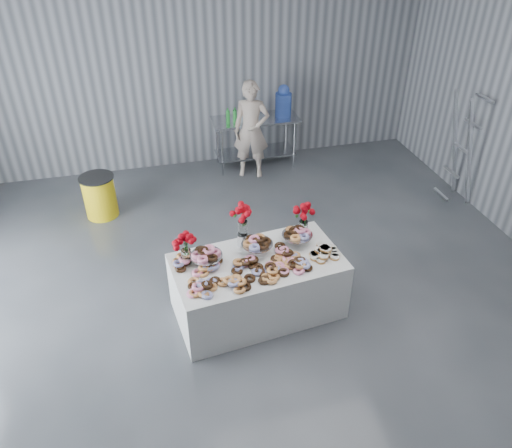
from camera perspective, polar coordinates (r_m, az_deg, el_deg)
The scene contains 17 objects.
ground at distance 5.80m, azimuth 0.59°, elevation -12.78°, with size 9.00×9.00×0.00m, color #34363B.
room_walls at distance 4.27m, azimuth -3.08°, elevation 12.14°, with size 8.04×9.04×4.02m.
display_table at distance 5.85m, azimuth 0.19°, elevation -7.13°, with size 1.90×1.00×0.75m, color silver.
prep_table at distance 8.93m, azimuth -0.08°, elevation 10.32°, with size 1.50×0.60×0.90m.
donut_mounds at distance 5.55m, azimuth 0.33°, elevation -4.20°, with size 1.80×0.80×0.09m, color #E09752, non-canonical shape.
cake_stand_left at distance 5.51m, azimuth -5.72°, elevation -3.45°, with size 0.36×0.36×0.17m.
cake_stand_mid at distance 5.65m, azimuth 0.13°, elevation -2.15°, with size 0.36×0.36×0.17m.
cake_stand_right at distance 5.82m, azimuth 4.74°, elevation -1.10°, with size 0.36×0.36×0.17m.
danish_pile at distance 5.73m, azimuth 7.77°, elevation -3.00°, with size 0.48×0.48×0.11m, color silver, non-canonical shape.
bouquet_left at distance 5.46m, azimuth -8.12°, elevation -1.99°, with size 0.26×0.26×0.42m.
bouquet_right at distance 5.89m, azimuth 5.52°, elevation 1.23°, with size 0.26×0.26×0.42m.
bouquet_center at distance 5.64m, azimuth -1.54°, elevation 0.72°, with size 0.26×0.26×0.57m.
water_jug at distance 8.86m, azimuth 3.15°, elevation 13.76°, with size 0.28×0.28×0.55m.
drink_bottles at distance 8.61m, azimuth -2.03°, elevation 12.37°, with size 0.54×0.08×0.27m, color #268C33, non-canonical shape.
person at distance 8.53m, azimuth -0.54°, elevation 10.68°, with size 0.61×0.40×1.66m, color #CC8C93.
trash_barrel at distance 7.94m, azimuth -17.43°, elevation 3.05°, with size 0.52×0.52×0.67m.
stepladder at distance 8.36m, azimuth 22.47°, elevation 7.97°, with size 0.24×0.45×1.79m, color silver, non-canonical shape.
Camera 1 is at (-1.02, -3.82, 4.24)m, focal length 35.00 mm.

